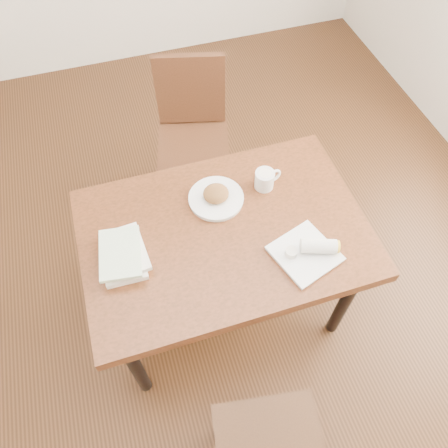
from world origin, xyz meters
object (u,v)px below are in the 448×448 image
object	(u,v)px
chair_far	(193,126)
coffee_mug	(265,179)
table	(224,240)
plate_burrito	(309,251)
book_stack	(123,254)
plate_scone	(216,197)

from	to	relation	value
chair_far	coffee_mug	size ratio (longest dim) A/B	7.04
table	plate_burrito	distance (m)	0.39
chair_far	plate_burrito	xyz separation A→B (m)	(0.22, -1.12, 0.23)
book_stack	table	bearing A→B (deg)	1.09
coffee_mug	plate_scone	bearing A→B (deg)	-176.70
plate_burrito	book_stack	world-z (taller)	plate_burrito
coffee_mug	chair_far	bearing A→B (deg)	103.91
table	book_stack	size ratio (longest dim) A/B	4.57
table	plate_burrito	world-z (taller)	plate_burrito
chair_far	book_stack	size ratio (longest dim) A/B	3.46
coffee_mug	table	bearing A→B (deg)	-144.46
chair_far	book_stack	world-z (taller)	chair_far
table	coffee_mug	world-z (taller)	coffee_mug
chair_far	coffee_mug	xyz separation A→B (m)	(0.18, -0.71, 0.25)
table	book_stack	world-z (taller)	book_stack
chair_far	plate_burrito	distance (m)	1.16
table	chair_far	xyz separation A→B (m)	(0.09, 0.89, -0.12)
plate_scone	table	bearing A→B (deg)	-95.33
plate_burrito	book_stack	size ratio (longest dim) A/B	1.11
plate_scone	plate_burrito	bearing A→B (deg)	-53.82
plate_scone	coffee_mug	size ratio (longest dim) A/B	1.89
table	chair_far	distance (m)	0.91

